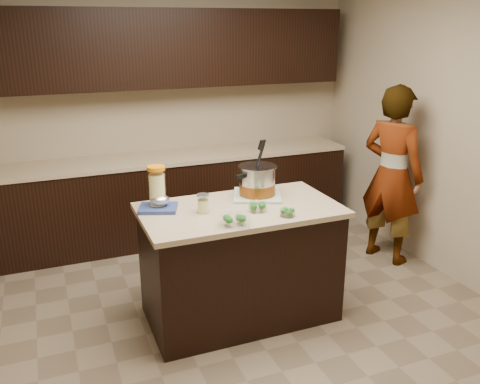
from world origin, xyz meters
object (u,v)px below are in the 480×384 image
object	(u,v)px
person	(392,175)
lemonade_pitcher	(157,189)
stock_pot	(257,182)
island	(240,262)

from	to	relation	value
person	lemonade_pitcher	bearing A→B (deg)	74.58
lemonade_pitcher	person	xyz separation A→B (m)	(2.26, 0.23, -0.21)
stock_pot	lemonade_pitcher	xyz separation A→B (m)	(-0.78, 0.03, 0.03)
stock_pot	lemonade_pitcher	bearing A→B (deg)	159.40
stock_pot	lemonade_pitcher	world-z (taller)	stock_pot
island	person	world-z (taller)	person
person	island	bearing A→B (deg)	83.14
lemonade_pitcher	person	distance (m)	2.28
island	stock_pot	size ratio (longest dim) A/B	3.50
island	person	distance (m)	1.80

